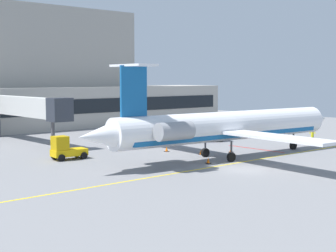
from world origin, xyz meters
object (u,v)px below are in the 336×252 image
baggage_tug (212,134)px  regional_jet (224,127)px  pushback_tractor (66,149)px  marshaller (312,136)px

baggage_tug → regional_jet: bearing=-131.2°
regional_jet → pushback_tractor: bearing=141.2°
baggage_tug → pushback_tractor: pushback_tractor is taller
baggage_tug → marshaller: 12.37m
pushback_tractor → marshaller: size_ratio=1.91×
pushback_tractor → marshaller: (28.72, -9.53, -0.11)m
marshaller → baggage_tug: bearing=127.3°
regional_jet → baggage_tug: bearing=48.8°
baggage_tug → pushback_tractor: (-21.22, -0.31, 0.02)m
regional_jet → marshaller: (16.42, 0.36, -2.28)m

